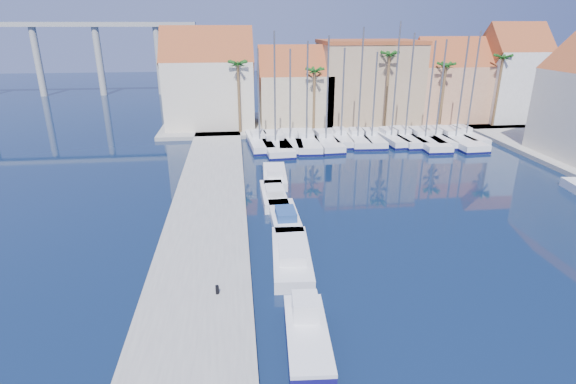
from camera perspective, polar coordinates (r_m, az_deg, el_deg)
The scene contains 34 objects.
ground at distance 23.70m, azimuth 11.13°, elevation -16.80°, with size 260.00×260.00×0.00m, color black.
quay_west at distance 34.37m, azimuth -10.28°, elevation -3.75°, with size 6.00×77.00×0.50m, color gray.
shore_north at distance 69.24m, azimuth 7.36°, elevation 8.83°, with size 54.00×16.00×0.50m, color gray.
bollard at distance 25.13m, azimuth -8.97°, elevation -12.16°, with size 0.20×0.20×0.49m, color black.
fishing_boat at distance 21.95m, azimuth 2.42°, elevation -17.63°, with size 2.27×5.85×2.01m.
motorboat_west_0 at distance 28.54m, azimuth 0.45°, elevation -8.15°, with size 2.79×7.38×1.40m.
motorboat_west_1 at distance 33.83m, azimuth -0.40°, elevation -3.32°, with size 2.10×6.34×1.40m.
motorboat_west_2 at distance 38.32m, azimuth -1.83°, elevation -0.37°, with size 2.02×6.15×1.40m.
motorboat_west_3 at distance 43.28m, azimuth -1.69°, elevation 2.13°, with size 2.50×6.79×1.40m.
sailboat_0 at distance 55.96m, azimuth -3.68°, elevation 6.47°, with size 3.29×9.88×11.58m.
sailboat_1 at distance 55.04m, azimuth -1.73°, elevation 6.26°, with size 3.89×11.78×13.48m.
sailboat_2 at distance 56.19m, azimuth 0.24°, elevation 6.56°, with size 3.63×10.74×11.49m.
sailboat_3 at distance 56.19m, azimuth 2.28°, elevation 6.55°, with size 3.30×10.89×12.39m.
sailboat_4 at distance 56.32m, azimuth 4.68°, elevation 6.55°, with size 3.19×10.01×12.96m.
sailboat_5 at distance 57.89m, azimuth 6.66°, elevation 6.89°, with size 2.56×8.17×11.55m.
sailboat_6 at distance 57.91m, azimuth 8.75°, elevation 6.82°, with size 2.83×8.63×13.87m.
sailboat_7 at distance 58.14m, azimuth 10.44°, elevation 6.73°, with size 2.29×8.18×11.12m.
sailboat_8 at distance 59.05m, azimuth 12.78°, elevation 6.84°, with size 2.89×8.48×14.50m.
sailboat_9 at distance 59.84m, azimuth 14.42°, elevation 6.82°, with size 3.04×9.74×13.20m.
sailboat_10 at distance 59.62m, azimuth 16.76°, elevation 6.51°, with size 3.16×11.37×12.37m.
sailboat_11 at distance 60.87m, azimuth 18.01°, elevation 6.68°, with size 2.89×9.58×12.46m.
sailboat_12 at distance 61.22m, azimuth 20.17°, elevation 6.47°, with size 3.83×12.01×12.89m.
sailboat_13 at distance 63.15m, azimuth 21.46°, elevation 6.76°, with size 2.57×9.00×13.42m.
building_0 at distance 65.33m, azimuth -9.96°, elevation 13.57°, with size 12.30×9.00×13.50m.
building_1 at distance 65.94m, azimuth 0.83°, elevation 12.85°, with size 10.30×8.00×11.00m.
building_2 at distance 69.07m, azimuth 10.08°, elevation 13.71°, with size 14.20×10.20×11.50m.
building_3 at distance 72.51m, azimuth 19.66°, elevation 12.86°, with size 10.30×8.00×12.00m.
building_4 at distance 75.89m, azimuth 26.37°, elevation 13.09°, with size 8.30×8.00×14.00m.
palm_0 at distance 60.00m, azimuth -6.39°, elevation 15.59°, with size 2.60×2.60×10.15m.
palm_1 at distance 61.00m, azimuth 3.40°, elevation 14.87°, with size 2.60×2.60×9.15m.
palm_2 at distance 63.33m, azimuth 12.77°, elevation 16.35°, with size 2.60×2.60×11.15m.
palm_3 at distance 66.46m, azimuth 19.42°, elevation 14.67°, with size 2.60×2.60×9.65m.
palm_4 at distance 70.19m, azimuth 25.62°, elevation 14.89°, with size 2.60×2.60×10.65m.
viaduct at distance 105.04m, azimuth -25.85°, elevation 16.54°, with size 48.00×2.20×14.45m.
Camera 1 is at (-6.48, -17.78, 14.27)m, focal length 28.00 mm.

